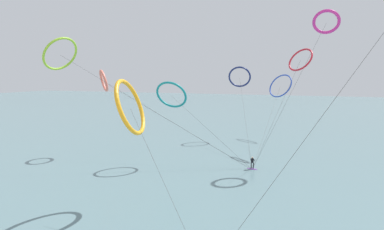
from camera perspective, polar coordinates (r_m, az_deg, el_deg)
The scene contains 10 objects.
sea_water at distance 112.76m, azimuth 15.05°, elevation 0.46°, with size 400.00×200.00×0.08m, color slate.
surfer_violet at distance 43.64m, azimuth 10.76°, elevation -8.58°, with size 1.40×0.59×1.70m.
kite_lime at distance 48.41m, azimuth -22.51°, elevation 10.06°, with size 27.96×8.69×17.78m.
kite_teal at distance 44.59m, azimuth -3.71°, elevation 3.61°, with size 13.63×2.83×11.79m.
kite_crimson at distance 55.73m, azimuth 18.87°, elevation 9.35°, with size 7.74×16.55×17.04m.
kite_magenta at distance 49.01m, azimuth 22.93°, elevation 15.10°, with size 10.45×8.25×21.45m.
kite_navy at distance 63.12m, azimuth 8.54°, elevation 6.76°, with size 8.44×21.67×14.34m.
kite_amber at distance 29.99m, azimuth -10.96°, elevation 1.40°, with size 11.38×10.59×12.26m.
kite_cobalt at distance 66.69m, azimuth 15.57°, elevation 5.05°, with size 5.85×27.57×12.83m.
kite_coral at distance 52.42m, azimuth -15.52°, elevation 5.94°, with size 25.61×3.43×13.52m.
Camera 1 is at (9.78, -2.86, 12.47)m, focal length 29.74 mm.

